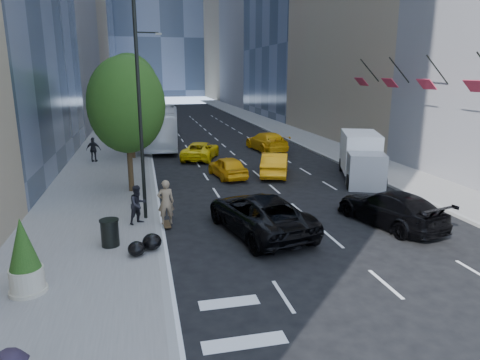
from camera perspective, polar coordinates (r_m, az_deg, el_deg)
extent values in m
plane|color=black|center=(17.88, 9.31, -8.01)|extent=(160.00, 160.00, 0.00)
cube|color=slate|center=(45.82, -16.09, 5.28)|extent=(6.00, 120.00, 0.15)
cube|color=slate|center=(48.62, 6.97, 6.21)|extent=(4.00, 120.00, 0.15)
cylinder|color=black|center=(19.33, -13.24, 9.22)|extent=(0.16, 0.16, 10.00)
cylinder|color=black|center=(37.30, -13.30, 11.40)|extent=(0.16, 0.16, 10.00)
cylinder|color=black|center=(37.42, -12.27, 18.68)|extent=(1.80, 0.12, 0.12)
cube|color=#99998C|center=(37.44, -10.81, 18.59)|extent=(0.50, 0.22, 0.15)
cylinder|color=#332513|center=(24.78, -14.44, 2.14)|extent=(0.30, 0.30, 3.15)
ellipsoid|color=#19390F|center=(24.34, -14.91, 9.66)|extent=(4.20, 4.20, 5.25)
cylinder|color=#332513|center=(34.62, -14.15, 5.66)|extent=(0.30, 0.30, 3.38)
ellipsoid|color=#19390F|center=(34.31, -14.50, 11.42)|extent=(4.50, 4.50, 5.62)
cylinder|color=#332513|center=(47.55, -13.92, 7.59)|extent=(0.30, 0.30, 2.93)
ellipsoid|color=#19390F|center=(47.32, -14.14, 11.23)|extent=(3.90, 3.90, 4.88)
cylinder|color=black|center=(55.41, -13.08, 9.70)|extent=(0.14, 0.14, 5.20)
imported|color=black|center=(55.32, -13.17, 11.35)|extent=(2.48, 0.53, 1.00)
cube|color=#A2253B|center=(25.68, 28.92, 10.89)|extent=(0.64, 1.30, 0.64)
cylinder|color=black|center=(29.18, 24.83, 13.20)|extent=(1.75, 0.08, 1.75)
cube|color=#A2253B|center=(28.80, 23.61, 11.63)|extent=(0.64, 1.30, 0.64)
cylinder|color=black|center=(32.46, 20.46, 13.57)|extent=(1.75, 0.08, 1.75)
cube|color=#A2253B|center=(32.12, 19.34, 12.14)|extent=(0.64, 1.30, 0.64)
cylinder|color=black|center=(35.89, 16.90, 13.81)|extent=(1.75, 0.08, 1.75)
cube|color=#A2253B|center=(35.58, 15.87, 12.51)|extent=(0.64, 1.30, 0.64)
imported|color=#826E51|center=(19.15, -9.84, -3.32)|extent=(0.75, 0.51, 2.01)
imported|color=black|center=(18.30, 2.59, -4.50)|extent=(4.01, 6.50, 1.68)
imported|color=black|center=(20.32, 19.38, -3.55)|extent=(3.41, 5.79, 1.57)
imported|color=#EFA60C|center=(27.95, -1.68, 1.76)|extent=(2.25, 4.30, 1.39)
imported|color=orange|center=(28.59, 4.67, 2.16)|extent=(3.18, 4.99, 1.55)
imported|color=yellow|center=(34.10, -5.28, 3.95)|extent=(3.90, 5.46, 1.38)
imported|color=#FFB50D|center=(37.78, 3.58, 5.16)|extent=(2.90, 5.83, 1.63)
imported|color=white|center=(40.79, -10.49, 6.98)|extent=(4.01, 12.95, 3.55)
cube|color=white|center=(29.09, 15.70, 3.70)|extent=(3.53, 4.68, 2.45)
cube|color=gray|center=(26.21, 16.47, 1.12)|extent=(2.60, 2.44, 2.09)
cylinder|color=black|center=(25.87, 14.41, -0.25)|extent=(0.62, 0.96, 0.91)
cylinder|color=black|center=(26.16, 18.56, -0.39)|extent=(0.62, 0.96, 0.91)
cylinder|color=black|center=(30.62, 13.43, 2.00)|extent=(0.62, 0.96, 0.91)
cylinder|color=black|center=(30.87, 16.96, 1.87)|extent=(0.62, 0.96, 0.91)
imported|color=black|center=(19.41, -13.44, -3.20)|extent=(1.08, 1.04, 1.75)
imported|color=black|center=(33.93, -18.94, 3.85)|extent=(1.16, 0.68, 1.85)
cylinder|color=black|center=(17.35, -16.95, -6.81)|extent=(0.68, 0.68, 1.02)
cylinder|color=#B2AB93|center=(14.83, -26.50, -11.86)|extent=(1.00, 1.00, 0.80)
cone|color=#19390F|center=(14.38, -27.02, -7.53)|extent=(0.90, 0.90, 1.60)
ellipsoid|color=black|center=(16.68, -11.66, -8.07)|extent=(0.73, 0.80, 0.62)
ellipsoid|color=black|center=(16.28, -13.63, -8.90)|extent=(0.64, 0.70, 0.54)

